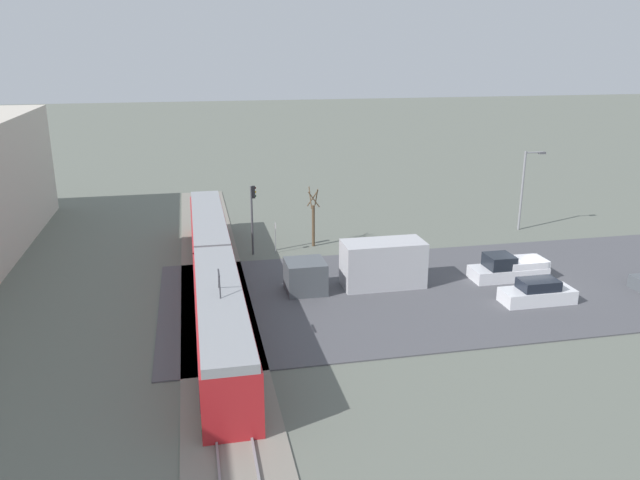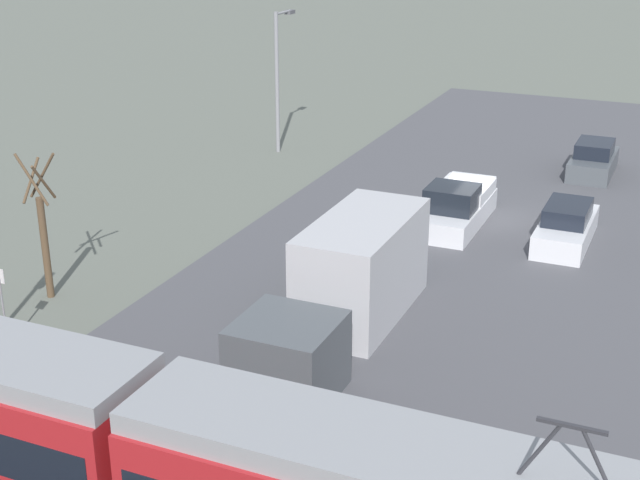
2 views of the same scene
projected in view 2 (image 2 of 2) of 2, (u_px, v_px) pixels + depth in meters
name	position (u px, v px, depth m)	size (l,w,h in m)	color
ground_plane	(486.00, 221.00, 36.10)	(320.00, 320.00, 0.00)	#60665B
road_surface	(486.00, 220.00, 36.09)	(17.06, 49.85, 0.08)	#4C4C51
light_rail_tram	(145.00, 458.00, 17.94)	(32.24, 2.61, 4.60)	#B21E23
box_truck	(346.00, 286.00, 26.42)	(2.57, 9.40, 3.12)	#4C5156
pickup_truck	(456.00, 209.00, 35.22)	(2.04, 5.32, 1.79)	silver
sedan_car_0	(593.00, 161.00, 41.76)	(1.86, 4.28, 1.56)	#4C5156
sedan_car_1	(566.00, 227.00, 33.47)	(1.81, 4.66, 1.54)	silver
street_tree	(44.00, 233.00, 28.55)	(1.16, 0.96, 4.90)	brown
street_lamp_near_crossing	(279.00, 71.00, 44.60)	(0.36, 1.95, 7.04)	gray
no_parking_sign	(2.00, 300.00, 25.58)	(0.32, 0.08, 2.46)	gray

